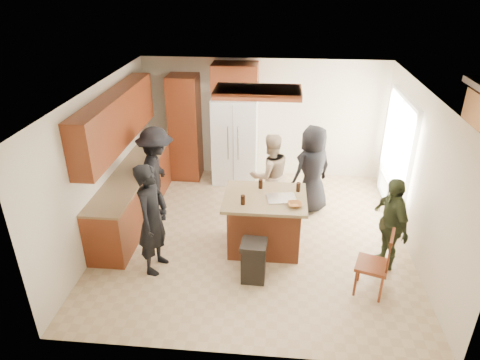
# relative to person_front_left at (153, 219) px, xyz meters

# --- Properties ---
(person_front_left) EXTENTS (0.56, 0.70, 1.72)m
(person_front_left) POSITION_rel_person_front_left_xyz_m (0.00, 0.00, 0.00)
(person_front_left) COLOR black
(person_front_left) RESTS_ON ground
(person_behind_left) EXTENTS (0.88, 0.74, 1.56)m
(person_behind_left) POSITION_rel_person_front_left_xyz_m (1.64, 1.77, -0.08)
(person_behind_left) COLOR tan
(person_behind_left) RESTS_ON ground
(person_behind_right) EXTENTS (0.96, 0.90, 1.66)m
(person_behind_right) POSITION_rel_person_front_left_xyz_m (2.39, 1.96, -0.03)
(person_behind_right) COLOR black
(person_behind_right) RESTS_ON ground
(person_side_right) EXTENTS (0.67, 0.96, 1.48)m
(person_side_right) POSITION_rel_person_front_left_xyz_m (3.44, 0.38, -0.12)
(person_side_right) COLOR #303921
(person_side_right) RESTS_ON ground
(person_counter) EXTENTS (0.71, 1.18, 1.71)m
(person_counter) POSITION_rel_person_front_left_xyz_m (-0.33, 1.46, -0.00)
(person_counter) COLOR black
(person_counter) RESTS_ON ground
(left_cabinetry) EXTENTS (0.64, 3.00, 2.30)m
(left_cabinetry) POSITION_rel_person_front_left_xyz_m (-0.82, 1.38, 0.10)
(left_cabinetry) COLOR maroon
(left_cabinetry) RESTS_ON ground
(back_wall_units) EXTENTS (1.80, 0.60, 2.45)m
(back_wall_units) POSITION_rel_person_front_left_xyz_m (0.09, 3.18, 0.52)
(back_wall_units) COLOR maroon
(back_wall_units) RESTS_ON ground
(refrigerator) EXTENTS (0.90, 0.76, 1.80)m
(refrigerator) POSITION_rel_person_front_left_xyz_m (0.87, 3.10, 0.04)
(refrigerator) COLOR white
(refrigerator) RESTS_ON ground
(kitchen_island) EXTENTS (1.28, 1.03, 0.93)m
(kitchen_island) POSITION_rel_person_front_left_xyz_m (1.59, 0.69, -0.38)
(kitchen_island) COLOR #964626
(kitchen_island) RESTS_ON ground
(island_items) EXTENTS (0.93, 0.69, 0.15)m
(island_items) POSITION_rel_person_front_left_xyz_m (1.85, 0.61, 0.10)
(island_items) COLOR silver
(island_items) RESTS_ON kitchen_island
(trash_bin) EXTENTS (0.38, 0.38, 0.63)m
(trash_bin) POSITION_rel_person_front_left_xyz_m (1.48, -0.12, -0.54)
(trash_bin) COLOR black
(trash_bin) RESTS_ON ground
(spindle_chair) EXTENTS (0.53, 0.53, 0.99)m
(spindle_chair) POSITION_rel_person_front_left_xyz_m (3.13, -0.25, -0.41)
(spindle_chair) COLOR maroon
(spindle_chair) RESTS_ON ground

